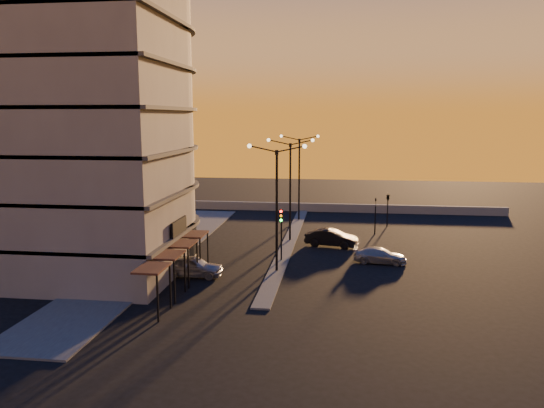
{
  "coord_description": "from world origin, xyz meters",
  "views": [
    {
      "loc": [
        4.7,
        -37.88,
        11.43
      ],
      "look_at": [
        -1.21,
        6.45,
        4.05
      ],
      "focal_mm": 35.0,
      "sensor_mm": 36.0,
      "label": 1
    }
  ],
  "objects_px": {
    "traffic_light_main": "(281,226)",
    "car_sedan": "(331,238)",
    "car_hatchback": "(192,266)",
    "car_wagon": "(380,256)",
    "streetlamp_mid": "(290,181)"
  },
  "relations": [
    {
      "from": "car_hatchback",
      "to": "car_sedan",
      "type": "bearing_deg",
      "value": -42.72
    },
    {
      "from": "streetlamp_mid",
      "to": "car_sedan",
      "type": "relative_size",
      "value": 2.05
    },
    {
      "from": "car_sedan",
      "to": "car_hatchback",
      "type": "bearing_deg",
      "value": 149.44
    },
    {
      "from": "streetlamp_mid",
      "to": "car_sedan",
      "type": "distance_m",
      "value": 6.36
    },
    {
      "from": "traffic_light_main",
      "to": "car_sedan",
      "type": "relative_size",
      "value": 0.92
    },
    {
      "from": "traffic_light_main",
      "to": "car_wagon",
      "type": "relative_size",
      "value": 1.03
    },
    {
      "from": "streetlamp_mid",
      "to": "car_hatchback",
      "type": "height_order",
      "value": "streetlamp_mid"
    },
    {
      "from": "car_hatchback",
      "to": "car_wagon",
      "type": "distance_m",
      "value": 14.76
    },
    {
      "from": "traffic_light_main",
      "to": "car_hatchback",
      "type": "bearing_deg",
      "value": -141.09
    },
    {
      "from": "streetlamp_mid",
      "to": "car_wagon",
      "type": "height_order",
      "value": "streetlamp_mid"
    },
    {
      "from": "streetlamp_mid",
      "to": "traffic_light_main",
      "type": "xyz_separation_m",
      "value": [
        0.0,
        -7.13,
        -2.7
      ]
    },
    {
      "from": "traffic_light_main",
      "to": "car_sedan",
      "type": "distance_m",
      "value": 7.18
    },
    {
      "from": "streetlamp_mid",
      "to": "traffic_light_main",
      "type": "distance_m",
      "value": 7.62
    },
    {
      "from": "car_hatchback",
      "to": "car_wagon",
      "type": "height_order",
      "value": "car_hatchback"
    },
    {
      "from": "streetlamp_mid",
      "to": "car_sedan",
      "type": "height_order",
      "value": "streetlamp_mid"
    }
  ]
}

